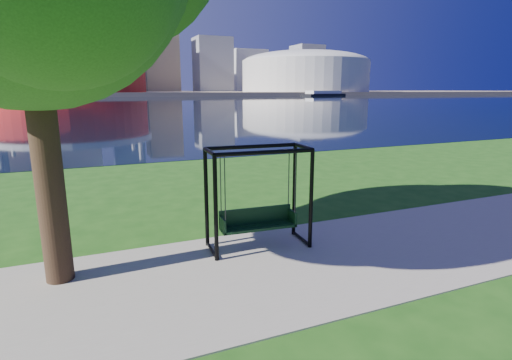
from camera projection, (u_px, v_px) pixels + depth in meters
ground at (264, 259)px, 8.16m from camera, size 900.00×900.00×0.00m
path at (274, 268)px, 7.71m from camera, size 120.00×4.00×0.03m
river at (98, 103)px, 99.78m from camera, size 900.00×180.00×0.02m
far_bank at (88, 93)px, 282.79m from camera, size 900.00×228.00×2.00m
stadium at (67, 69)px, 212.29m from camera, size 83.00×83.00×32.00m
arena at (305, 70)px, 266.99m from camera, size 84.00×84.00×26.56m
skyline at (77, 43)px, 285.48m from camera, size 392.00×66.00×96.50m
swing at (258, 200)px, 8.54m from camera, size 2.21×1.07×2.21m
barge at (324, 94)px, 218.29m from camera, size 29.41×15.34×2.84m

